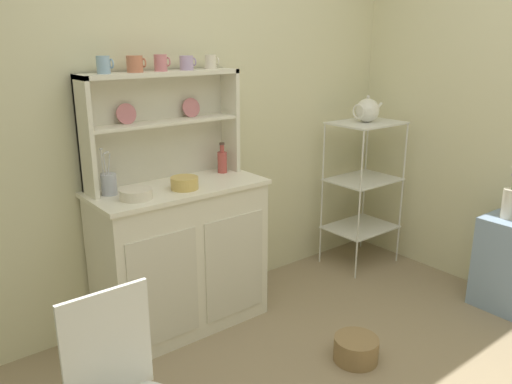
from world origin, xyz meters
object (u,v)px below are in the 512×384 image
at_px(cup_sky_0, 104,65).
at_px(flower_vase, 510,200).
at_px(hutch_cabinet, 181,255).
at_px(utensil_jar, 109,183).
at_px(bowl_mixing_large, 136,194).
at_px(hutch_shelf_unit, 160,117).
at_px(bakers_rack, 363,176).
at_px(floor_basket, 356,349).
at_px(jam_bottle, 222,161).
at_px(porcelain_teapot, 367,110).

distance_m(cup_sky_0, flower_vase, 2.44).
distance_m(hutch_cabinet, utensil_jar, 0.60).
distance_m(cup_sky_0, bowl_mixing_large, 0.65).
height_order(hutch_shelf_unit, cup_sky_0, cup_sky_0).
height_order(bakers_rack, flower_vase, bakers_rack).
distance_m(hutch_cabinet, flower_vase, 1.99).
distance_m(bowl_mixing_large, utensil_jar, 0.17).
bearing_deg(utensil_jar, bakers_rack, -4.25).
xyz_separation_m(bakers_rack, utensil_jar, (-1.85, 0.14, 0.24)).
height_order(hutch_cabinet, bakers_rack, bakers_rack).
distance_m(hutch_shelf_unit, flower_vase, 2.12).
xyz_separation_m(floor_basket, bowl_mixing_large, (-0.80, 0.80, 0.81)).
distance_m(floor_basket, utensil_jar, 1.55).
bearing_deg(hutch_cabinet, bowl_mixing_large, -165.43).
xyz_separation_m(floor_basket, utensil_jar, (-0.88, 0.95, 0.85)).
xyz_separation_m(jam_bottle, porcelain_teapot, (1.13, -0.15, 0.22)).
bearing_deg(cup_sky_0, hutch_cabinet, -21.30).
relative_size(hutch_shelf_unit, floor_basket, 3.87).
bearing_deg(flower_vase, bakers_rack, 101.22).
relative_size(jam_bottle, flower_vase, 0.53).
distance_m(hutch_shelf_unit, jam_bottle, 0.46).
relative_size(cup_sky_0, flower_vase, 0.25).
height_order(cup_sky_0, porcelain_teapot, cup_sky_0).
distance_m(hutch_cabinet, floor_basket, 1.09).
bearing_deg(cup_sky_0, porcelain_teapot, -5.76).
relative_size(floor_basket, bowl_mixing_large, 1.42).
relative_size(hutch_shelf_unit, jam_bottle, 4.96).
relative_size(bakers_rack, bowl_mixing_large, 6.44).
distance_m(bakers_rack, flower_vase, 0.99).
height_order(hutch_cabinet, utensil_jar, utensil_jar).
distance_m(bowl_mixing_large, porcelain_teapot, 1.79).
bearing_deg(jam_bottle, hutch_shelf_unit, 168.10).
bearing_deg(bowl_mixing_large, porcelain_teapot, 0.46).
distance_m(bakers_rack, cup_sky_0, 1.99).
height_order(porcelain_teapot, flower_vase, porcelain_teapot).
relative_size(bowl_mixing_large, porcelain_teapot, 0.65).
height_order(bowl_mixing_large, jam_bottle, jam_bottle).
relative_size(hutch_cabinet, bakers_rack, 0.91).
xyz_separation_m(bowl_mixing_large, utensil_jar, (-0.08, 0.15, 0.03)).
height_order(hutch_cabinet, jam_bottle, jam_bottle).
bearing_deg(bakers_rack, jam_bottle, 172.66).
height_order(hutch_cabinet, cup_sky_0, cup_sky_0).
height_order(hutch_cabinet, flower_vase, flower_vase).
relative_size(hutch_shelf_unit, bowl_mixing_large, 5.47).
relative_size(hutch_shelf_unit, porcelain_teapot, 3.54).
xyz_separation_m(hutch_cabinet, cup_sky_0, (-0.31, 0.12, 1.06)).
height_order(hutch_shelf_unit, jam_bottle, hutch_shelf_unit).
xyz_separation_m(hutch_cabinet, porcelain_teapot, (1.49, -0.06, 0.71)).
bearing_deg(flower_vase, bowl_mixing_large, 154.08).
bearing_deg(flower_vase, hutch_cabinet, 148.56).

